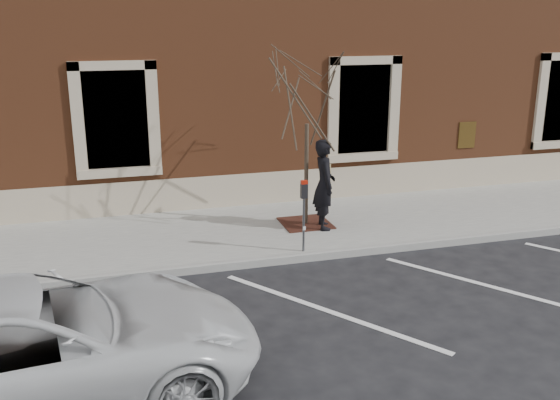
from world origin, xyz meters
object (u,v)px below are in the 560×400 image
object	(u,v)px
man	(324,184)
parking_meter	(304,203)
sapling	(307,95)
white_truck	(25,349)

from	to	relation	value
man	parking_meter	xyz separation A→B (m)	(-0.87, -1.23, 0.02)
sapling	white_truck	distance (m)	7.90
sapling	white_truck	xyz separation A→B (m)	(-5.33, -5.39, -2.23)
parking_meter	white_truck	size ratio (longest dim) A/B	0.25
man	white_truck	distance (m)	7.53
man	white_truck	size ratio (longest dim) A/B	0.35
sapling	white_truck	world-z (taller)	sapling
parking_meter	white_truck	bearing A→B (deg)	-138.45
parking_meter	sapling	distance (m)	2.53
sapling	white_truck	size ratio (longest dim) A/B	0.72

